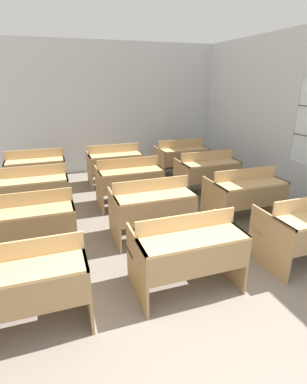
# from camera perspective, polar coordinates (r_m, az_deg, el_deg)

# --- Properties ---
(wall_back) EXTENTS (6.05, 0.06, 3.06)m
(wall_back) POSITION_cam_1_polar(r_m,az_deg,el_deg) (7.67, -10.13, 15.25)
(wall_back) COLOR silver
(wall_back) RESTS_ON ground_plane
(wall_right_with_window) EXTENTS (0.06, 6.40, 3.06)m
(wall_right_with_window) POSITION_cam_1_polar(r_m,az_deg,el_deg) (6.11, 25.40, 12.33)
(wall_right_with_window) COLOR silver
(wall_right_with_window) RESTS_ON ground_plane
(bench_front_left) EXTENTS (1.13, 0.75, 0.89)m
(bench_front_left) POSITION_cam_1_polar(r_m,az_deg,el_deg) (3.08, -23.48, -15.64)
(bench_front_left) COLOR #94754B
(bench_front_left) RESTS_ON ground_plane
(bench_front_center) EXTENTS (1.13, 0.75, 0.89)m
(bench_front_center) POSITION_cam_1_polar(r_m,az_deg,el_deg) (3.32, 6.35, -11.02)
(bench_front_center) COLOR #95764C
(bench_front_center) RESTS_ON ground_plane
(bench_second_left) EXTENTS (1.13, 0.75, 0.89)m
(bench_second_left) POSITION_cam_1_polar(r_m,az_deg,el_deg) (4.19, -22.52, -5.54)
(bench_second_left) COLOR olive
(bench_second_left) RESTS_ON ground_plane
(bench_second_center) EXTENTS (1.13, 0.75, 0.89)m
(bench_second_center) POSITION_cam_1_polar(r_m,az_deg,el_deg) (4.36, -0.29, -2.86)
(bench_second_center) COLOR #997B51
(bench_second_center) RESTS_ON ground_plane
(bench_second_right) EXTENTS (1.13, 0.75, 0.89)m
(bench_second_right) POSITION_cam_1_polar(r_m,az_deg,el_deg) (5.07, 16.99, -0.34)
(bench_second_right) COLOR #97794F
(bench_second_right) RESTS_ON ground_plane
(bench_third_left) EXTENTS (1.13, 0.75, 0.89)m
(bench_third_left) POSITION_cam_1_polar(r_m,az_deg,el_deg) (5.38, -21.91, 0.25)
(bench_third_left) COLOR #98794F
(bench_third_left) RESTS_ON ground_plane
(bench_third_center) EXTENTS (1.13, 0.75, 0.89)m
(bench_third_center) POSITION_cam_1_polar(r_m,az_deg,el_deg) (5.51, -4.64, 2.19)
(bench_third_center) COLOR olive
(bench_third_center) RESTS_ON ground_plane
(bench_third_right) EXTENTS (1.13, 0.75, 0.89)m
(bench_third_right) POSITION_cam_1_polar(r_m,az_deg,el_deg) (6.11, 10.20, 3.78)
(bench_third_right) COLOR #98794F
(bench_third_right) RESTS_ON ground_plane
(bench_back_left) EXTENTS (1.13, 0.75, 0.89)m
(bench_back_left) POSITION_cam_1_polar(r_m,az_deg,el_deg) (6.61, -21.38, 3.96)
(bench_back_left) COLOR #96784E
(bench_back_left) RESTS_ON ground_plane
(bench_back_center) EXTENTS (1.13, 0.75, 0.89)m
(bench_back_center) POSITION_cam_1_polar(r_m,az_deg,el_deg) (6.70, -7.38, 5.44)
(bench_back_center) COLOR #997A50
(bench_back_center) RESTS_ON ground_plane
(bench_back_right) EXTENTS (1.13, 0.75, 0.89)m
(bench_back_right) POSITION_cam_1_polar(r_m,az_deg,el_deg) (7.21, 5.30, 6.60)
(bench_back_right) COLOR #96784E
(bench_back_right) RESTS_ON ground_plane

